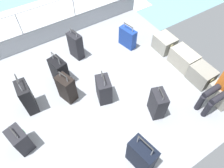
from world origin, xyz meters
TOP-DOWN VIEW (x-y plane):
  - ground_plane at (0.00, 0.00)m, footprint 4.40×5.20m
  - gunwale_port at (-2.17, 0.00)m, footprint 0.06×5.20m
  - railing_port at (-2.17, 0.00)m, footprint 0.04×4.20m
  - sea_wake at (-3.60, 0.00)m, footprint 12.00×12.00m
  - cargo_crate_0 at (-0.30, 2.19)m, footprint 0.52×0.41m
  - cargo_crate_1 at (0.36, 2.19)m, footprint 0.65×0.38m
  - cargo_crate_2 at (0.93, 2.17)m, footprint 0.54×0.39m
  - cargo_crate_3 at (1.50, 2.15)m, footprint 0.53×0.41m
  - passenger_seated at (1.50, 1.96)m, footprint 0.34×0.66m
  - suitcase_0 at (0.17, 0.14)m, footprint 0.44×0.36m
  - suitcase_1 at (-0.91, 1.49)m, footprint 0.48×0.27m
  - suitcase_2 at (-0.24, -0.48)m, footprint 0.40×0.32m
  - suitcase_3 at (-1.26, 0.23)m, footprint 0.38×0.27m
  - suitcase_4 at (0.30, -1.61)m, footprint 0.40×0.33m
  - suitcase_5 at (-0.41, -1.22)m, footprint 0.40×0.23m
  - suitcase_6 at (-0.73, -0.42)m, footprint 0.42×0.31m
  - suitcase_7 at (1.02, 0.82)m, footprint 0.42×0.33m
  - suitcase_8 at (1.64, -0.04)m, footprint 0.49×0.33m

SIDE VIEW (x-z plane):
  - sea_wake at x=-3.60m, z-range -0.35..-0.33m
  - ground_plane at x=0.00m, z-range -0.06..0.00m
  - cargo_crate_0 at x=-0.30m, z-range 0.00..0.38m
  - cargo_crate_2 at x=0.93m, z-range 0.00..0.40m
  - cargo_crate_3 at x=1.50m, z-range 0.00..0.41m
  - cargo_crate_1 at x=0.36m, z-range 0.00..0.41m
  - gunwale_port at x=-2.17m, z-range 0.00..0.45m
  - suitcase_1 at x=-0.91m, z-range -0.06..0.57m
  - suitcase_4 at x=0.30m, z-range -0.05..0.57m
  - suitcase_0 at x=0.17m, z-range -0.08..0.65m
  - suitcase_7 at x=1.02m, z-range -0.04..0.65m
  - suitcase_2 at x=-0.24m, z-range -0.06..0.68m
  - suitcase_6 at x=-0.73m, z-range -0.09..0.72m
  - suitcase_8 at x=1.64m, z-range -0.10..0.76m
  - suitcase_3 at x=-1.26m, z-range -0.05..0.71m
  - suitcase_5 at x=-0.41m, z-range -0.11..0.82m
  - passenger_seated at x=1.50m, z-range 0.03..1.14m
  - railing_port at x=-2.17m, z-range 0.27..1.29m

